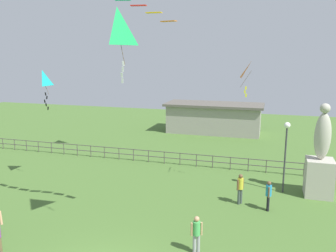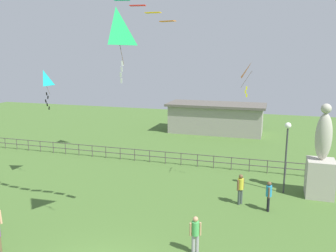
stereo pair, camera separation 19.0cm
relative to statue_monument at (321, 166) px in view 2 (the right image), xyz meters
name	(u,v)px [view 2 (the right image)]	position (x,y,z in m)	size (l,w,h in m)	color
statue_monument	(321,166)	(0.00, 0.00, 0.00)	(1.51, 1.51, 5.43)	#B2AD9E
lamppost	(287,142)	(-1.93, -0.06, 1.28)	(0.36, 0.36, 4.27)	#38383D
person_0	(269,194)	(-2.76, -2.91, -0.91)	(0.30, 0.49, 1.62)	black
person_1	(240,187)	(-4.25, -2.49, -0.86)	(0.35, 0.43, 1.71)	#3F4C47
person_4	(195,232)	(-5.53, -7.95, -0.90)	(0.46, 0.30, 1.63)	#99999E
kite_1	(116,28)	(-8.68, -8.20, 7.19)	(0.80, 1.12, 2.85)	#1EB759
kite_3	(252,72)	(-4.11, -0.01, 5.28)	(0.97, 1.09, 2.03)	orange
kite_4	(44,80)	(-16.21, -2.78, 4.73)	(0.61, 0.80, 2.40)	#19B2B2
waterfront_railing	(186,158)	(-8.75, 3.24, -1.23)	(36.03, 0.06, 0.95)	#4C4742
pavilion_building	(216,118)	(-8.60, 15.24, -0.26)	(10.16, 4.38, 3.12)	gray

